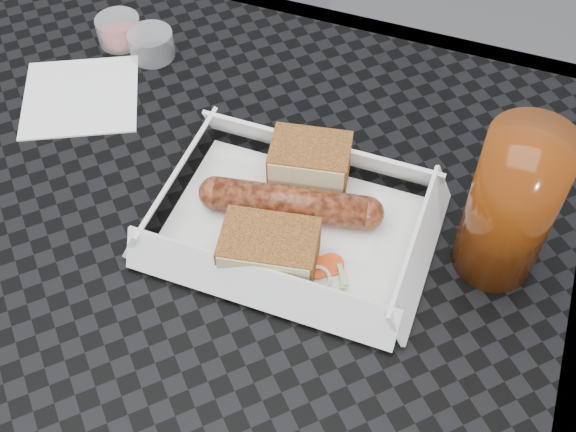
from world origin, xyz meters
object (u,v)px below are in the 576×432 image
object	(u,v)px
patio_table	(146,295)
bratwurst	(290,203)
drink_glass	(511,206)
food_tray	(292,227)

from	to	relation	value
patio_table	bratwurst	size ratio (longest dim) A/B	4.74
patio_table	drink_glass	distance (m)	0.35
food_tray	bratwurst	world-z (taller)	bratwurst
food_tray	drink_glass	size ratio (longest dim) A/B	1.45
patio_table	drink_glass	world-z (taller)	drink_glass
bratwurst	drink_glass	size ratio (longest dim) A/B	1.11
food_tray	bratwurst	distance (m)	0.02
patio_table	drink_glass	size ratio (longest dim) A/B	5.27
bratwurst	food_tray	bearing A→B (deg)	-64.17
food_tray	drink_glass	distance (m)	0.19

